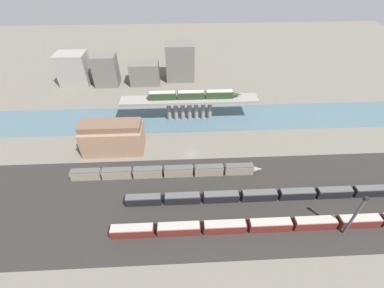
{
  "coord_description": "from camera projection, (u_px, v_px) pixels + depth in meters",
  "views": [
    {
      "loc": [
        -3.89,
        -78.57,
        69.65
      ],
      "look_at": [
        0.0,
        1.21,
        4.39
      ],
      "focal_mm": 24.0,
      "sensor_mm": 36.0,
      "label": 1
    }
  ],
  "objects": [
    {
      "name": "ground_plane",
      "position": [
        192.0,
        154.0,
        104.99
      ],
      "size": [
        400.0,
        400.0,
        0.0
      ],
      "primitive_type": "plane",
      "color": "#666056"
    },
    {
      "name": "railbed_yard",
      "position": [
        196.0,
        201.0,
        86.42
      ],
      "size": [
        280.0,
        42.0,
        0.01
      ],
      "primitive_type": "cube",
      "color": "#282623",
      "rests_on": "ground"
    },
    {
      "name": "river_water",
      "position": [
        189.0,
        118.0,
        125.42
      ],
      "size": [
        320.0,
        22.73,
        0.01
      ],
      "primitive_type": "cube",
      "color": "#47606B",
      "rests_on": "ground"
    },
    {
      "name": "bridge",
      "position": [
        189.0,
        103.0,
        119.95
      ],
      "size": [
        63.58,
        7.92,
        10.99
      ],
      "color": "gray",
      "rests_on": "ground"
    },
    {
      "name": "train_on_bridge",
      "position": [
        194.0,
        95.0,
        117.42
      ],
      "size": [
        42.87,
        2.62,
        3.66
      ],
      "color": "#23381E",
      "rests_on": "bridge"
    },
    {
      "name": "train_yard_near",
      "position": [
        275.0,
        225.0,
        77.37
      ],
      "size": [
        99.74,
        2.89,
        3.66
      ],
      "color": "#5B1E19",
      "rests_on": "ground"
    },
    {
      "name": "train_yard_mid",
      "position": [
        263.0,
        195.0,
        86.23
      ],
      "size": [
        93.42,
        2.69,
        3.51
      ],
      "color": "black",
      "rests_on": "ground"
    },
    {
      "name": "train_yard_far",
      "position": [
        166.0,
        172.0,
        94.53
      ],
      "size": [
        70.58,
        2.75,
        3.99
      ],
      "color": "gray",
      "rests_on": "ground"
    },
    {
      "name": "warehouse_building",
      "position": [
        113.0,
        137.0,
        103.42
      ],
      "size": [
        24.15,
        11.1,
        13.29
      ],
      "color": "#937056",
      "rests_on": "ground"
    },
    {
      "name": "signal_tower",
      "position": [
        354.0,
        216.0,
        72.07
      ],
      "size": [
        1.0,
        0.78,
        16.52
      ],
      "color": "#4C4C51",
      "rests_on": "ground"
    },
    {
      "name": "city_block_far_left",
      "position": [
        74.0,
        69.0,
        149.78
      ],
      "size": [
        16.68,
        12.61,
        18.04
      ],
      "primitive_type": "cube",
      "color": "gray",
      "rests_on": "ground"
    },
    {
      "name": "city_block_left",
      "position": [
        106.0,
        70.0,
        148.42
      ],
      "size": [
        13.43,
        10.15,
        17.66
      ],
      "primitive_type": "cube",
      "color": "#605B56",
      "rests_on": "ground"
    },
    {
      "name": "city_block_center",
      "position": [
        145.0,
        73.0,
        151.18
      ],
      "size": [
        16.88,
        10.37,
        12.61
      ],
      "primitive_type": "cube",
      "color": "#605B56",
      "rests_on": "ground"
    },
    {
      "name": "city_block_right",
      "position": [
        180.0,
        62.0,
        153.6
      ],
      "size": [
        16.66,
        12.86,
        21.49
      ],
      "primitive_type": "cube",
      "color": "#605B56",
      "rests_on": "ground"
    }
  ]
}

